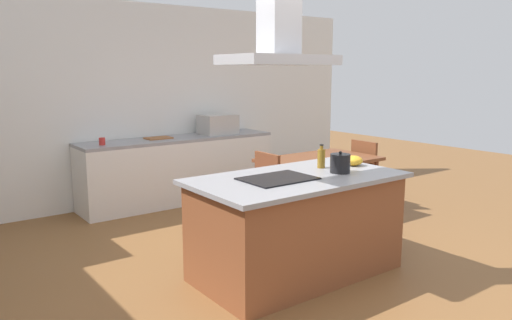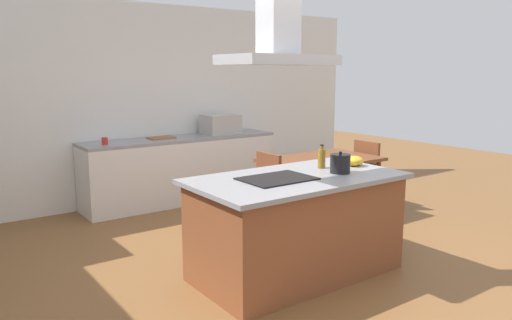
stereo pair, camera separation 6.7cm
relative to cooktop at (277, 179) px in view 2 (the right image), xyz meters
The scene contains 15 objects.
ground 1.77m from the cooktop, 81.61° to the left, with size 16.00×16.00×0.00m, color brown.
wall_back 3.29m from the cooktop, 86.11° to the left, with size 7.20×0.10×2.70m, color white.
kitchen_island 0.50m from the cooktop, ahead, with size 1.88×1.03×0.90m.
cooktop is the anchor object (origin of this frame).
tea_kettle 0.64m from the cooktop, 10.76° to the right, with size 0.23×0.18×0.20m.
olive_oil_bottle 0.66m from the cooktop, 12.56° to the left, with size 0.07×0.07×0.22m.
mixing_bowl 0.98m from the cooktop, ahead, with size 0.18×0.18×0.10m, color gold.
back_counter 2.97m from the cooktop, 78.68° to the left, with size 2.74×0.62×0.90m.
countertop_microwave 3.13m from the cooktop, 67.08° to the left, with size 0.50×0.38×0.28m, color #B2AFAA.
coffee_mug_red 2.86m from the cooktop, 100.18° to the left, with size 0.08×0.08×0.09m, color red.
cutting_board 2.95m from the cooktop, 84.11° to the left, with size 0.34×0.24×0.02m, color #995B33.
dining_table 1.99m from the cooktop, 35.98° to the left, with size 1.40×0.90×0.75m.
chair_at_left_end 1.41m from the cooktop, 59.49° to the left, with size 0.42×0.42×0.89m.
chair_at_right_end 2.80m from the cooktop, 24.79° to the left, with size 0.42×0.42×0.89m.
range_hood 1.20m from the cooktop, ahead, with size 0.90×0.55×0.78m.
Camera 2 is at (-2.75, -3.21, 1.80)m, focal length 34.75 mm.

